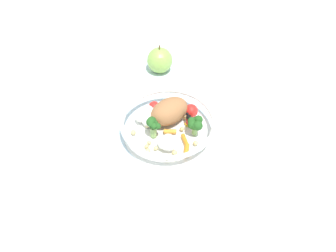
% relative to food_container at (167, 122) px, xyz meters
% --- Properties ---
extents(ground_plane, '(2.40, 2.40, 0.00)m').
position_rel_food_container_xyz_m(ground_plane, '(-0.01, -0.02, -0.03)').
color(ground_plane, silver).
extents(food_container, '(0.21, 0.21, 0.07)m').
position_rel_food_container_xyz_m(food_container, '(0.00, 0.00, 0.00)').
color(food_container, white).
rests_on(food_container, ground_plane).
extents(loose_apple, '(0.07, 0.07, 0.08)m').
position_rel_food_container_xyz_m(loose_apple, '(0.13, 0.18, 0.01)').
color(loose_apple, '#8CB74C').
rests_on(loose_apple, ground_plane).
extents(folded_napkin, '(0.15, 0.15, 0.01)m').
position_rel_food_container_xyz_m(folded_napkin, '(-0.15, -0.21, -0.03)').
color(folded_napkin, white).
rests_on(folded_napkin, ground_plane).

